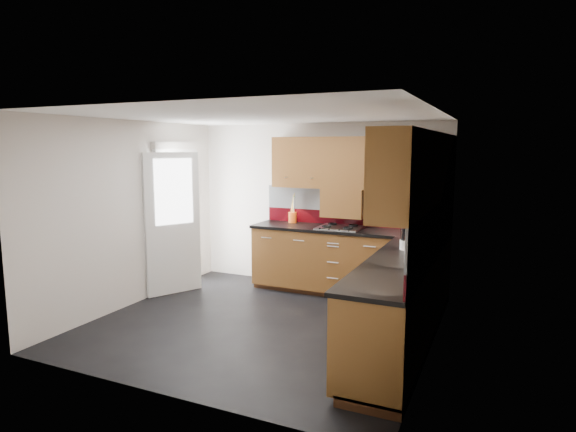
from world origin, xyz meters
The scene contains 14 objects.
room centered at (0.00, 0.00, 1.50)m, with size 4.00×3.80×2.64m.
base_cabinets centered at (1.07, 0.72, 0.44)m, with size 2.70×3.20×0.95m.
countertop centered at (1.05, 0.70, 0.92)m, with size 2.72×3.22×0.04m.
backsplash centered at (1.28, 0.93, 1.21)m, with size 2.70×3.20×0.54m.
upper_cabinets centered at (1.23, 0.78, 1.84)m, with size 2.50×3.20×0.72m.
extractor_hood centered at (0.45, 1.64, 1.28)m, with size 0.60×0.33×0.40m, color brown.
glass_cabinet centered at (1.71, 1.07, 1.87)m, with size 0.32×0.80×0.66m.
back_door centered at (-1.78, 0.75, 1.03)m, with size 0.42×1.19×2.04m.
gas_hob centered at (0.45, 1.47, 0.96)m, with size 0.60×0.53×0.05m.
utensil_pot centered at (-0.36, 1.68, 1.04)m, with size 0.12×0.12×0.45m.
toaster centered at (1.53, 1.63, 1.03)m, with size 0.26×0.16×0.19m.
food_processor centered at (1.58, 0.45, 1.09)m, with size 0.19×0.19×0.32m.
paper_towel centered at (1.70, -0.17, 1.05)m, with size 0.11×0.11×0.22m, color white.
orange_cloth centered at (1.60, 1.08, 0.95)m, with size 0.15×0.12×0.02m, color red.
Camera 1 is at (2.51, -4.80, 2.05)m, focal length 30.00 mm.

